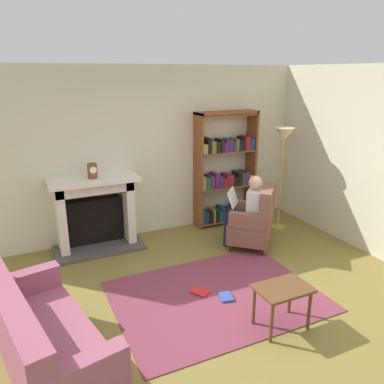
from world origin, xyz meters
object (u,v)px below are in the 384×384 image
fireplace (95,210)px  armchair_reading (255,222)px  sofa_floral (44,342)px  mantel_clock (92,171)px  floor_lamp (283,144)px  side_table (283,294)px  seated_reader (247,208)px  bookshelf (225,172)px

fireplace → armchair_reading: fireplace is taller
armchair_reading → sofa_floral: bearing=-23.4°
fireplace → mantel_clock: size_ratio=6.03×
mantel_clock → floor_lamp: 3.04m
sofa_floral → side_table: size_ratio=3.24×
side_table → fireplace: bearing=115.7°
armchair_reading → floor_lamp: bearing=162.8°
floor_lamp → armchair_reading: bearing=-150.2°
mantel_clock → side_table: size_ratio=0.39×
seated_reader → floor_lamp: size_ratio=0.66×
fireplace → bookshelf: (2.27, 0.04, 0.33)m
fireplace → side_table: 3.10m
fireplace → side_table: bearing=-64.3°
seated_reader → sofa_floral: (-3.04, -1.45, -0.30)m
armchair_reading → mantel_clock: bearing=-70.6°
fireplace → bookshelf: bearing=0.9°
bookshelf → sofa_floral: size_ratio=1.09×
armchair_reading → seated_reader: size_ratio=0.85×
armchair_reading → side_table: 1.92m
fireplace → side_table: fireplace is taller
fireplace → armchair_reading: 2.42m
mantel_clock → seated_reader: bearing=-22.6°
seated_reader → floor_lamp: 1.29m
fireplace → armchair_reading: bearing=-25.8°
seated_reader → sofa_floral: 3.38m
sofa_floral → side_table: bearing=-111.0°
fireplace → mantel_clock: bearing=-95.4°
side_table → armchair_reading: bearing=64.5°
side_table → floor_lamp: 2.95m
floor_lamp → sofa_floral: bearing=-155.0°
mantel_clock → bookshelf: 2.31m
bookshelf → side_table: size_ratio=3.51×
bookshelf → floor_lamp: 1.09m
mantel_clock → sofa_floral: (-0.94, -2.32, -0.91)m
bookshelf → seated_reader: bearing=-100.5°
fireplace → floor_lamp: 3.16m
armchair_reading → sofa_floral: size_ratio=0.54×
bookshelf → sofa_floral: bookshelf is taller
side_table → floor_lamp: size_ratio=0.32×
fireplace → side_table: (1.34, -2.79, -0.19)m
bookshelf → seated_reader: size_ratio=1.73×
fireplace → seated_reader: 2.30m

